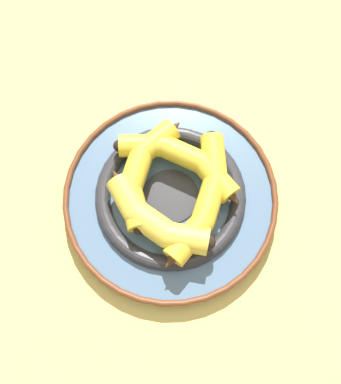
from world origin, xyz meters
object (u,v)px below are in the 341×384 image
object	(u,v)px
banana_b	(203,201)
banana_d	(143,170)
decorative_bowl	(170,197)
banana_a	(153,218)
banana_c	(182,160)

from	to	relation	value
banana_b	banana_d	xyz separation A→B (m)	(-0.08, 0.05, 0.00)
decorative_bowl	banana_d	distance (m)	0.06
banana_a	decorative_bowl	bearing A→B (deg)	96.22
decorative_bowl	banana_a	bearing A→B (deg)	-126.50
banana_b	banana_c	size ratio (longest dim) A/B	1.13
banana_a	banana_c	distance (m)	0.09
banana_a	banana_c	bearing A→B (deg)	100.28
decorative_bowl	banana_b	bearing A→B (deg)	-27.92
banana_a	banana_b	bearing A→B (deg)	55.38
banana_a	banana_b	world-z (taller)	banana_a
banana_a	banana_d	xyz separation A→B (m)	(-0.01, 0.07, -0.00)
banana_a	banana_d	distance (m)	0.07
decorative_bowl	banana_c	size ratio (longest dim) A/B	1.80
banana_a	banana_b	distance (m)	0.07
decorative_bowl	banana_b	distance (m)	0.06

